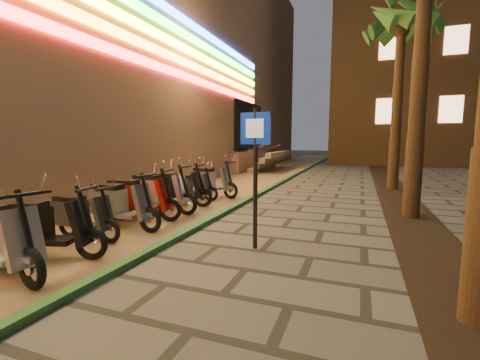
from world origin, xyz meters
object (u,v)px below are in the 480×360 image
at_px(scooter_8, 118,204).
at_px(scooter_7, 79,215).
at_px(scooter_6, 41,227).
at_px(scooter_10, 157,192).
at_px(scooter_13, 210,181).
at_px(scooter_9, 135,198).
at_px(scooter_12, 189,186).
at_px(scooter_11, 173,188).
at_px(pedestrian_sign, 255,159).

bearing_deg(scooter_8, scooter_7, -98.10).
distance_m(scooter_6, scooter_7, 1.05).
relative_size(scooter_6, scooter_10, 0.93).
relative_size(scooter_10, scooter_13, 1.03).
relative_size(scooter_6, scooter_9, 0.95).
height_order(scooter_8, scooter_10, scooter_10).
height_order(scooter_10, scooter_12, scooter_10).
height_order(scooter_9, scooter_10, scooter_10).
distance_m(scooter_6, scooter_12, 5.30).
relative_size(scooter_6, scooter_11, 0.96).
bearing_deg(scooter_13, scooter_11, -85.61).
bearing_deg(scooter_7, scooter_13, 87.88).
distance_m(scooter_6, scooter_11, 4.32).
height_order(pedestrian_sign, scooter_6, pedestrian_sign).
bearing_deg(scooter_10, scooter_6, -87.68).
bearing_deg(scooter_11, scooter_10, -104.04).
xyz_separation_m(scooter_10, scooter_12, (-0.08, 1.82, -0.10)).
height_order(pedestrian_sign, scooter_11, pedestrian_sign).
xyz_separation_m(scooter_8, scooter_13, (0.10, 4.33, -0.00)).
xyz_separation_m(scooter_8, scooter_11, (-0.14, 2.43, 0.00)).
distance_m(pedestrian_sign, scooter_12, 5.05).
height_order(scooter_11, scooter_13, scooter_11).
xyz_separation_m(scooter_6, scooter_8, (-0.11, 1.88, 0.02)).
bearing_deg(scooter_11, scooter_13, 66.81).
distance_m(scooter_10, scooter_13, 2.75).
xyz_separation_m(scooter_9, scooter_13, (0.22, 3.62, -0.01)).
distance_m(pedestrian_sign, scooter_9, 3.56).
xyz_separation_m(scooter_6, scooter_12, (-0.31, 5.29, -0.06)).
relative_size(scooter_7, scooter_8, 0.86).
height_order(pedestrian_sign, scooter_9, pedestrian_sign).
bearing_deg(scooter_12, scooter_11, -96.88).
height_order(scooter_7, scooter_8, scooter_8).
bearing_deg(scooter_9, scooter_13, 73.40).
bearing_deg(scooter_13, scooter_7, -81.31).
distance_m(scooter_8, scooter_9, 0.72).
xyz_separation_m(scooter_6, scooter_10, (-0.23, 3.47, 0.04)).
xyz_separation_m(pedestrian_sign, scooter_6, (-3.05, -1.70, -1.06)).
bearing_deg(scooter_13, scooter_12, -96.48).
distance_m(pedestrian_sign, scooter_11, 4.34).
bearing_deg(scooter_8, scooter_9, 102.44).
bearing_deg(scooter_12, scooter_7, -99.90).
bearing_deg(scooter_9, scooter_11, 77.71).
height_order(scooter_8, scooter_11, scooter_11).
xyz_separation_m(scooter_8, scooter_12, (-0.20, 3.41, -0.08)).
bearing_deg(scooter_12, scooter_8, -96.91).
relative_size(scooter_7, scooter_11, 0.86).
bearing_deg(scooter_8, pedestrian_sign, -0.22).
distance_m(scooter_7, scooter_13, 5.21).
bearing_deg(scooter_6, scooter_8, 76.44).
distance_m(scooter_12, scooter_13, 0.97).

